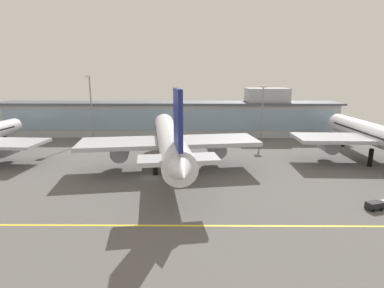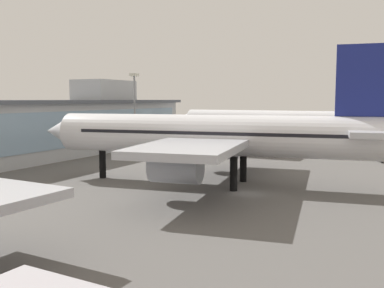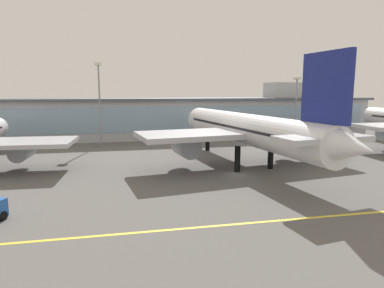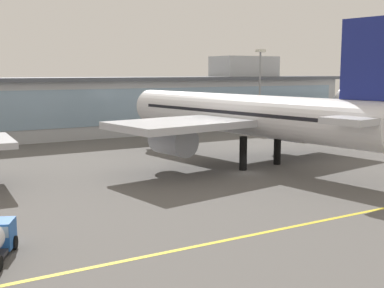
# 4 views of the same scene
# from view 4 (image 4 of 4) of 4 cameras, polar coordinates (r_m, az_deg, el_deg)

# --- Properties ---
(ground_plane) EXTENTS (180.00, 180.00, 0.00)m
(ground_plane) POSITION_cam_4_polar(r_m,az_deg,el_deg) (71.30, 6.24, -3.32)
(ground_plane) COLOR #5B5956
(taxiway_centreline_stripe) EXTENTS (144.00, 0.50, 0.01)m
(taxiway_centreline_stripe) POSITION_cam_4_polar(r_m,az_deg,el_deg) (55.73, 19.98, -7.03)
(taxiway_centreline_stripe) COLOR yellow
(taxiway_centreline_stripe) RESTS_ON ground
(terminal_building) EXTENTS (130.50, 14.00, 18.12)m
(terminal_building) POSITION_cam_4_polar(r_m,az_deg,el_deg) (115.90, -8.33, 4.51)
(terminal_building) COLOR #ADB2B7
(terminal_building) RESTS_ON ground
(airliner_near_right) EXTENTS (44.18, 60.29, 20.53)m
(airliner_near_right) POSITION_cam_4_polar(r_m,az_deg,el_deg) (77.66, 5.91, 3.23)
(airliner_near_right) COLOR black
(airliner_near_right) RESTS_ON ground
(apron_light_mast_west) EXTENTS (1.80, 1.80, 19.44)m
(apron_light_mast_west) POSITION_cam_4_polar(r_m,az_deg,el_deg) (122.88, 7.70, 7.62)
(apron_light_mast_west) COLOR gray
(apron_light_mast_west) RESTS_ON ground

